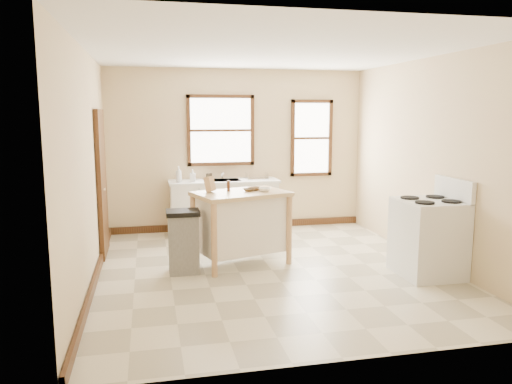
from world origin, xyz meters
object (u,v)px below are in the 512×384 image
pepper_grinder (228,186)px  gas_stove (429,228)px  bowl_c (265,190)px  soap_bottle_b (193,175)px  bowl_a (249,190)px  trash_bin (183,242)px  soap_bottle_a (179,174)px  kitchen_island (241,228)px  knife_block (210,185)px  bowl_b (255,189)px  dish_rack (257,176)px

pepper_grinder → gas_stove: gas_stove is taller
bowl_c → pepper_grinder: bearing=163.9°
soap_bottle_b → pepper_grinder: pepper_grinder is taller
soap_bottle_b → bowl_c: size_ratio=1.21×
bowl_a → trash_bin: bowl_a is taller
soap_bottle_a → kitchen_island: 1.95m
bowl_c → knife_block: bearing=171.7°
bowl_a → bowl_b: 0.13m
dish_rack → kitchen_island: dish_rack is taller
dish_rack → bowl_c: (-0.30, -1.86, 0.06)m
kitchen_island → trash_bin: 0.84m
dish_rack → knife_block: (-1.03, -1.76, 0.13)m
soap_bottle_b → gas_stove: bearing=-38.0°
trash_bin → bowl_c: bearing=10.4°
dish_rack → bowl_a: 1.86m
bowl_a → bowl_b: bowl_b is taller
soap_bottle_a → bowl_b: size_ratio=1.56×
soap_bottle_b → trash_bin: 2.11m
dish_rack → bowl_b: bowl_b is taller
soap_bottle_a → bowl_c: bearing=-44.5°
soap_bottle_b → kitchen_island: bearing=-67.1°
pepper_grinder → gas_stove: 2.65m
soap_bottle_a → soap_bottle_b: 0.24m
soap_bottle_a → trash_bin: size_ratio=0.32×
kitchen_island → bowl_b: bowl_b is taller
kitchen_island → bowl_c: 0.62m
kitchen_island → bowl_c: (0.32, -0.04, 0.52)m
bowl_b → bowl_c: (0.10, -0.16, 0.01)m
dish_rack → bowl_a: (-0.50, -1.79, 0.05)m
pepper_grinder → bowl_a: 0.28m
bowl_a → gas_stove: 2.37m
kitchen_island → soap_bottle_a: bearing=95.6°
knife_block → dish_rack: bearing=17.9°
kitchen_island → knife_block: knife_block is taller
soap_bottle_a → pepper_grinder: bearing=-55.9°
soap_bottle_a → knife_block: bearing=-64.5°
kitchen_island → knife_block: bearing=154.3°
dish_rack → pepper_grinder: pepper_grinder is taller
dish_rack → gas_stove: size_ratio=0.31×
dish_rack → bowl_c: bearing=-120.8°
pepper_grinder → bowl_c: pepper_grinder is taller
gas_stove → trash_bin: bearing=166.1°
knife_block → trash_bin: 0.84m
soap_bottle_b → knife_block: (0.08, -1.70, 0.08)m
soap_bottle_b → pepper_grinder: bearing=-71.3°
soap_bottle_b → dish_rack: bearing=10.6°
soap_bottle_b → gas_stove: (2.71, -2.74, -0.40)m
bowl_a → gas_stove: (2.10, -1.02, -0.40)m
dish_rack → bowl_a: bowl_a is taller
trash_bin → dish_rack: bearing=56.2°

